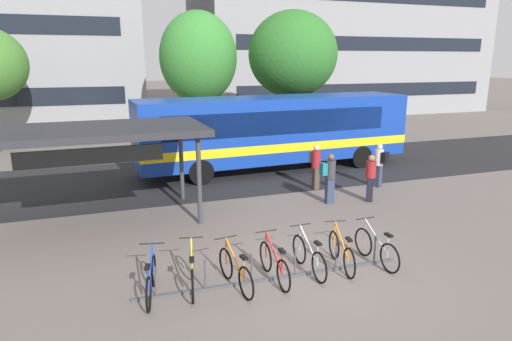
# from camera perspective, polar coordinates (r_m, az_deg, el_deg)

# --- Properties ---
(ground) EXTENTS (200.00, 200.00, 0.00)m
(ground) POSITION_cam_1_polar(r_m,az_deg,el_deg) (10.66, 7.10, -12.63)
(ground) COLOR #6B605B
(bus_lane_asphalt) EXTENTS (80.00, 7.20, 0.01)m
(bus_lane_asphalt) POSITION_cam_1_polar(r_m,az_deg,el_deg) (19.11, -5.69, -0.52)
(bus_lane_asphalt) COLOR #232326
(bus_lane_asphalt) RESTS_ON ground
(city_bus) EXTENTS (12.13, 3.16, 3.20)m
(city_bus) POSITION_cam_1_polar(r_m,az_deg,el_deg) (19.66, 2.65, 5.21)
(city_bus) COLOR #14389E
(city_bus) RESTS_ON ground
(bike_rack) EXTENTS (6.14, 0.24, 0.70)m
(bike_rack) POSITION_cam_1_polar(r_m,az_deg,el_deg) (10.20, 2.25, -13.26)
(bike_rack) COLOR #47474C
(bike_rack) RESTS_ON ground
(parked_bicycle_blue_0) EXTENTS (0.57, 1.69, 0.99)m
(parked_bicycle_blue_0) POSITION_cam_1_polar(r_m,az_deg,el_deg) (9.61, -13.21, -13.46)
(parked_bicycle_blue_0) COLOR black
(parked_bicycle_blue_0) RESTS_ON ground
(parked_bicycle_yellow_1) EXTENTS (0.54, 1.70, 0.99)m
(parked_bicycle_yellow_1) POSITION_cam_1_polar(r_m,az_deg,el_deg) (9.75, -8.10, -12.79)
(parked_bicycle_yellow_1) COLOR black
(parked_bicycle_yellow_1) RESTS_ON ground
(parked_bicycle_orange_2) EXTENTS (0.52, 1.71, 0.99)m
(parked_bicycle_orange_2) POSITION_cam_1_polar(r_m,az_deg,el_deg) (9.73, -2.62, -12.73)
(parked_bicycle_orange_2) COLOR black
(parked_bicycle_orange_2) RESTS_ON ground
(parked_bicycle_red_3) EXTENTS (0.52, 1.72, 0.99)m
(parked_bicycle_red_3) POSITION_cam_1_polar(r_m,az_deg,el_deg) (10.03, 2.33, -11.86)
(parked_bicycle_red_3) COLOR black
(parked_bicycle_red_3) RESTS_ON ground
(parked_bicycle_silver_4) EXTENTS (0.52, 1.72, 0.99)m
(parked_bicycle_silver_4) POSITION_cam_1_polar(r_m,az_deg,el_deg) (10.45, 6.74, -10.85)
(parked_bicycle_silver_4) COLOR black
(parked_bicycle_silver_4) RESTS_ON ground
(parked_bicycle_orange_5) EXTENTS (0.52, 1.71, 0.99)m
(parked_bicycle_orange_5) POSITION_cam_1_polar(r_m,az_deg,el_deg) (10.78, 10.82, -10.21)
(parked_bicycle_orange_5) COLOR black
(parked_bicycle_orange_5) RESTS_ON ground
(parked_bicycle_silver_6) EXTENTS (0.52, 1.72, 0.99)m
(parked_bicycle_silver_6) POSITION_cam_1_polar(r_m,az_deg,el_deg) (11.17, 15.04, -9.57)
(parked_bicycle_silver_6) COLOR black
(parked_bicycle_silver_6) RESTS_ON ground
(transit_shelter) EXTENTS (6.65, 3.51, 2.85)m
(transit_shelter) POSITION_cam_1_polar(r_m,az_deg,el_deg) (13.78, -20.47, 4.38)
(transit_shelter) COLOR #38383D
(transit_shelter) RESTS_ON ground
(commuter_olive_pack_0) EXTENTS (0.53, 0.61, 1.63)m
(commuter_olive_pack_0) POSITION_cam_1_polar(r_m,az_deg,el_deg) (15.76, 14.37, -0.49)
(commuter_olive_pack_0) COLOR black
(commuter_olive_pack_0) RESTS_ON ground
(commuter_black_pack_1) EXTENTS (0.49, 0.60, 1.68)m
(commuter_black_pack_1) POSITION_cam_1_polar(r_m,az_deg,el_deg) (17.60, 15.44, 1.01)
(commuter_black_pack_1) COLOR #2D3851
(commuter_black_pack_1) RESTS_ON ground
(commuter_teal_pack_2) EXTENTS (0.53, 0.35, 1.72)m
(commuter_teal_pack_2) POSITION_cam_1_polar(r_m,az_deg,el_deg) (15.19, 9.32, -0.58)
(commuter_teal_pack_2) COLOR #2D3851
(commuter_teal_pack_2) RESTS_ON ground
(commuter_grey_pack_3) EXTENTS (0.34, 0.52, 1.69)m
(commuter_grey_pack_3) POSITION_cam_1_polar(r_m,az_deg,el_deg) (16.86, 7.60, 0.86)
(commuter_grey_pack_3) COLOR #47382D
(commuter_grey_pack_3) RESTS_ON ground
(street_tree_0) EXTENTS (4.93, 4.93, 7.42)m
(street_tree_0) POSITION_cam_1_polar(r_m,az_deg,el_deg) (25.73, 4.70, 14.51)
(street_tree_0) COLOR brown
(street_tree_0) RESTS_ON ground
(street_tree_1) EXTENTS (4.39, 4.39, 7.45)m
(street_tree_1) POSITION_cam_1_polar(r_m,az_deg,el_deg) (26.45, -7.35, 14.05)
(street_tree_1) COLOR brown
(street_tree_1) RESTS_ON ground
(building_right_wing) EXTENTS (26.42, 10.61, 18.90)m
(building_right_wing) POSITION_cam_1_polar(r_m,az_deg,el_deg) (44.24, 10.68, 19.78)
(building_right_wing) COLOR gray
(building_right_wing) RESTS_ON ground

